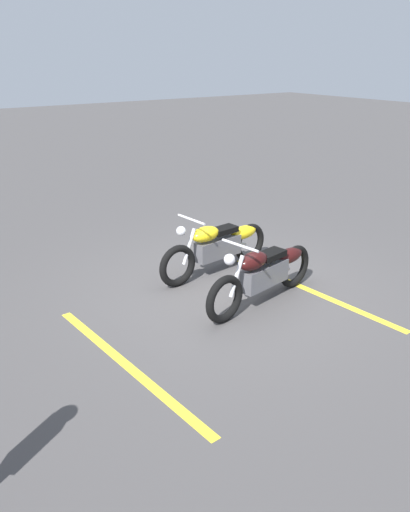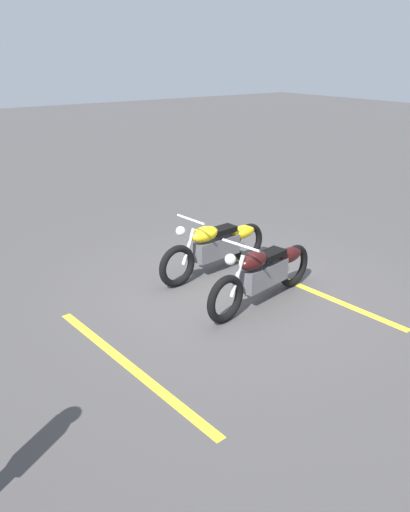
# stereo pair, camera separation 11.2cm
# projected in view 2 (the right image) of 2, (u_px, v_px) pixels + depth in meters

# --- Properties ---
(ground_plane) EXTENTS (60.00, 60.00, 0.00)m
(ground_plane) POSITION_uv_depth(u_px,v_px,m) (232.00, 288.00, 7.78)
(ground_plane) COLOR #474444
(motorcycle_bright_foreground) EXTENTS (2.23, 0.62, 1.04)m
(motorcycle_bright_foreground) POSITION_uv_depth(u_px,v_px,m) (217.00, 245.00, 8.19)
(motorcycle_bright_foreground) COLOR black
(motorcycle_bright_foreground) RESTS_ON ground
(motorcycle_dark_foreground) EXTENTS (2.22, 0.72, 1.04)m
(motorcycle_dark_foreground) POSITION_uv_depth(u_px,v_px,m) (265.00, 272.00, 7.19)
(motorcycle_dark_foreground) COLOR black
(motorcycle_dark_foreground) RESTS_ON ground
(parking_stripe_near) EXTENTS (0.38, 3.20, 0.01)m
(parking_stripe_near) POSITION_uv_depth(u_px,v_px,m) (311.00, 290.00, 7.69)
(parking_stripe_near) COLOR yellow
(parking_stripe_near) RESTS_ON ground
(parking_stripe_mid) EXTENTS (0.38, 3.20, 0.01)m
(parking_stripe_mid) POSITION_uv_depth(u_px,v_px,m) (129.00, 365.00, 5.84)
(parking_stripe_mid) COLOR yellow
(parking_stripe_mid) RESTS_ON ground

